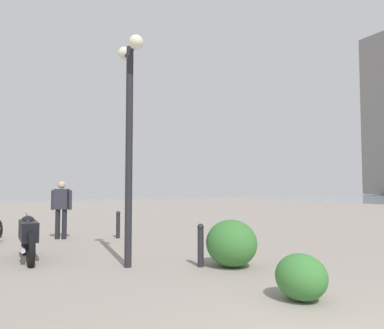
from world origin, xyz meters
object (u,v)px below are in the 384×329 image
Objects in this scene: lamppost at (129,117)px; pedestrian at (61,205)px; bollard_near at (201,244)px; bollard_mid at (118,224)px; motorcycle at (28,236)px.

pedestrian is (4.55, 0.53, -1.94)m from lamppost.
bollard_mid is (4.56, 0.24, -0.01)m from bollard_near.
lamppost is 2.87m from bollard_near.
motorcycle is 2.60× the size of bollard_near.
bollard_near is (-2.37, -2.90, -0.07)m from motorcycle.
bollard_mid is at bearing -112.27° from pedestrian.
lamppost is 2.06× the size of motorcycle.
bollard_near is at bearing -129.19° from motorcycle.
pedestrian reaches higher than bollard_mid.
motorcycle is at bearing 50.81° from bollard_near.
motorcycle reaches higher than bollard_mid.
lamppost is 3.40m from motorcycle.
lamppost reaches higher than pedestrian.
lamppost reaches higher than bollard_near.
lamppost is 4.76m from bollard_mid.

